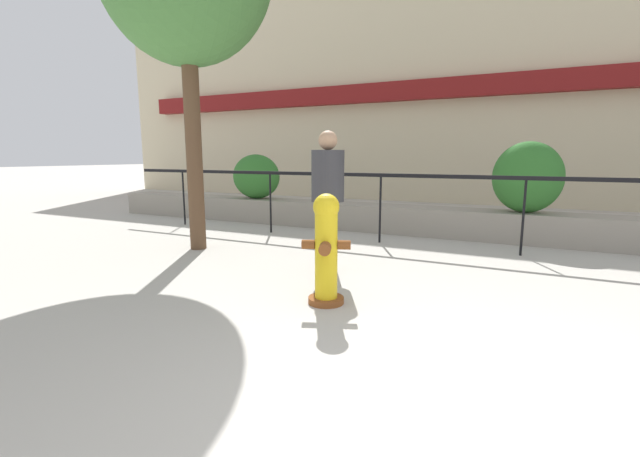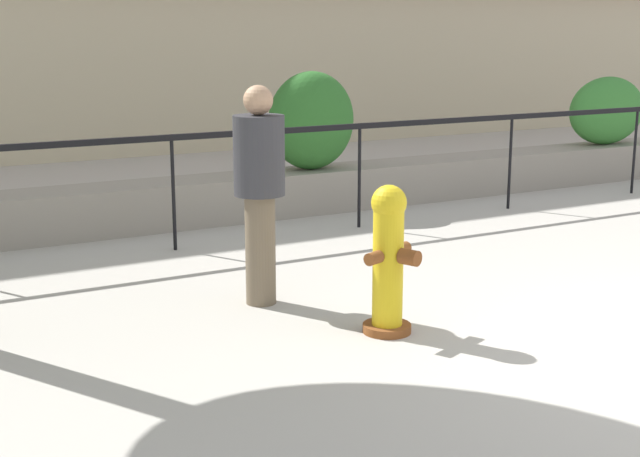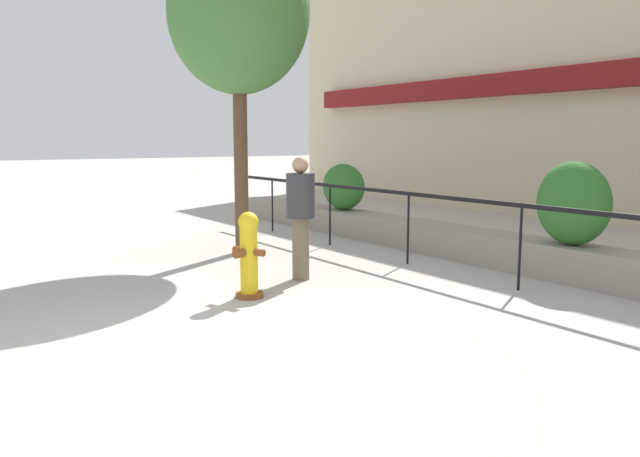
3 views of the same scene
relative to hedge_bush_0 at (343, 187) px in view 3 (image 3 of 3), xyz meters
name	(u,v)px [view 3 (image 3 of 3)]	position (x,y,z in m)	size (l,w,h in m)	color
ground_plane	(155,366)	(5.36, -6.00, -0.98)	(120.00, 120.00, 0.00)	#B2ADA3
planter_wall_low	(569,262)	(5.36, 0.00, -0.73)	(18.00, 0.70, 0.50)	gray
fence_railing_segment	(522,213)	(5.36, -1.10, 0.04)	(15.00, 0.05, 1.15)	black
hedge_bush_0	(343,187)	(0.00, 0.00, 0.00)	(1.13, 0.70, 0.96)	#2D6B28
hedge_bush_1	(573,203)	(5.36, 0.00, 0.10)	(1.09, 0.70, 1.17)	#2D6B28
fire_hydrant	(249,254)	(3.69, -4.19, -0.43)	(0.47, 0.48, 1.08)	brown
street_tree	(238,14)	(0.83, -2.81, 3.06)	(2.57, 2.32, 5.41)	brown
pedestrian	(301,210)	(3.20, -3.11, 0.01)	(0.56, 0.56, 1.73)	brown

